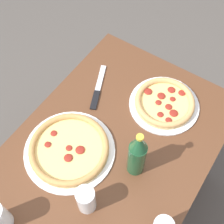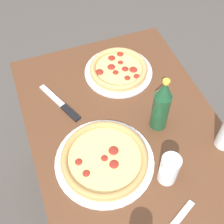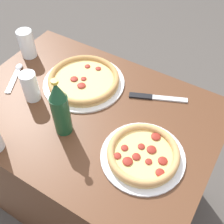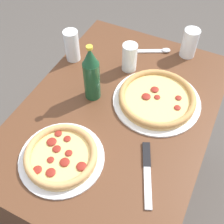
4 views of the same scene
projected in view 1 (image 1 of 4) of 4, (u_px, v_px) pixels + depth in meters
name	position (u px, v px, depth m)	size (l,w,h in m)	color
ground_plane	(112.00, 203.00, 1.78)	(8.00, 8.00, 0.00)	#4C4742
table	(112.00, 181.00, 1.47)	(0.97, 0.69, 0.74)	#56331E
pizza_pepperoni	(69.00, 149.00, 1.13)	(0.34, 0.34, 0.04)	white
pizza_margherita	(165.00, 103.00, 1.24)	(0.28, 0.28, 0.04)	silver
glass_orange_juice	(86.00, 200.00, 1.00)	(0.06, 0.06, 0.12)	white
beer_bottle	(137.00, 154.00, 1.02)	(0.06, 0.06, 0.24)	#194728
knife	(98.00, 89.00, 1.30)	(0.22, 0.11, 0.01)	black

